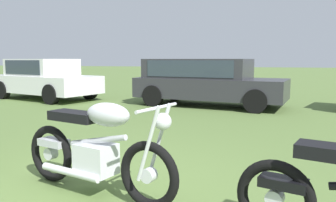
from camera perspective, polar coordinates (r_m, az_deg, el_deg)
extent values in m
torus|color=black|center=(3.23, -3.32, -12.54)|extent=(0.66, 0.25, 0.66)
torus|color=black|center=(4.15, -19.41, -8.46)|extent=(0.66, 0.25, 0.66)
cylinder|color=silver|center=(3.23, -3.32, -12.54)|extent=(0.16, 0.13, 0.14)
cylinder|color=silver|center=(4.15, -19.41, -8.46)|extent=(0.16, 0.13, 0.14)
cylinder|color=silver|center=(3.18, -1.53, -6.75)|extent=(0.27, 0.10, 0.73)
cylinder|color=silver|center=(3.03, -3.41, -7.43)|extent=(0.27, 0.10, 0.73)
cube|color=silver|center=(3.63, -12.22, -9.64)|extent=(0.46, 0.39, 0.32)
cylinder|color=#B7BABF|center=(3.56, -11.95, -6.63)|extent=(0.75, 0.25, 0.22)
ellipsoid|color=#B7BABF|center=(3.40, -10.24, -2.30)|extent=(0.57, 0.38, 0.24)
cube|color=black|center=(3.74, -15.71, -2.52)|extent=(0.64, 0.39, 0.10)
cube|color=#B7BABF|center=(4.07, -18.95, -6.71)|extent=(0.39, 0.27, 0.08)
cylinder|color=silver|center=(3.02, -1.85, -1.19)|extent=(0.19, 0.63, 0.03)
sphere|color=silver|center=(3.01, -0.89, -3.54)|extent=(0.20, 0.20, 0.16)
cylinder|color=silver|center=(3.72, -16.40, -11.62)|extent=(0.79, 0.28, 0.08)
torus|color=black|center=(2.90, 17.81, -15.53)|extent=(0.63, 0.26, 0.63)
cylinder|color=silver|center=(2.90, 17.81, -15.53)|extent=(0.16, 0.13, 0.14)
cube|color=black|center=(2.84, 19.12, -13.08)|extent=(0.40, 0.27, 0.08)
cube|color=silver|center=(12.68, -20.21, 2.78)|extent=(4.40, 2.82, 0.60)
cube|color=silver|center=(12.77, -20.73, 5.40)|extent=(2.59, 2.14, 0.60)
cube|color=#2D3842|center=(12.77, -20.73, 5.49)|extent=(2.28, 2.08, 0.48)
cylinder|color=black|center=(12.21, -13.29, 1.80)|extent=(0.68, 0.39, 0.64)
cylinder|color=black|center=(11.14, -19.39, 1.09)|extent=(0.68, 0.39, 0.64)
cylinder|color=black|center=(14.26, -20.77, 2.27)|extent=(0.68, 0.39, 0.64)
cylinder|color=black|center=(13.35, -26.45, 1.68)|extent=(0.68, 0.39, 0.64)
cube|color=#2D2D33|center=(10.23, 7.17, 2.22)|extent=(4.68, 2.38, 0.60)
cube|color=#2D2D33|center=(10.33, 5.10, 5.52)|extent=(3.33, 2.00, 0.60)
cube|color=#2D3842|center=(10.33, 5.10, 5.63)|extent=(2.87, 1.97, 0.48)
cylinder|color=black|center=(10.66, 16.37, 0.95)|extent=(0.67, 0.31, 0.64)
cylinder|color=black|center=(9.09, 14.74, -0.02)|extent=(0.67, 0.31, 0.64)
cylinder|color=black|center=(11.55, 1.18, 1.69)|extent=(0.67, 0.31, 0.64)
cylinder|color=black|center=(10.12, -2.58, 0.91)|extent=(0.67, 0.31, 0.64)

